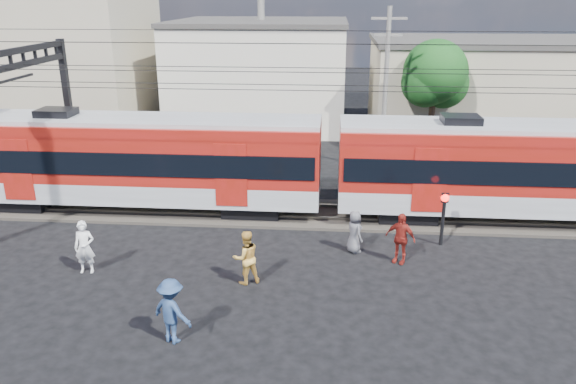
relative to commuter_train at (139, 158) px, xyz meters
name	(u,v)px	position (x,y,z in m)	size (l,w,h in m)	color
ground	(217,310)	(4.94, -8.00, -2.40)	(120.00, 120.00, 0.00)	black
track_bed	(254,212)	(4.94, 0.00, -2.34)	(70.00, 3.40, 0.12)	#2D2823
rail_near	(251,216)	(4.94, -0.75, -2.22)	(70.00, 0.12, 0.12)	#59544C
rail_far	(256,203)	(4.94, 0.75, -2.22)	(70.00, 0.12, 0.12)	#59544C
commuter_train	(139,158)	(0.00, 0.00, 0.00)	(50.30, 3.08, 4.17)	black
catenary	(47,93)	(-3.71, 0.00, 2.73)	(70.00, 9.30, 7.52)	black
building_west	(44,60)	(-12.06, 16.00, 2.25)	(14.28, 10.20, 9.30)	gray
building_midwest	(262,71)	(2.94, 19.00, 1.25)	(12.24, 12.24, 7.30)	beige
building_mideast	(494,87)	(18.94, 16.00, 0.75)	(16.32, 10.20, 6.30)	gray
utility_pole_mid	(385,86)	(10.94, 7.00, 2.13)	(1.80, 0.24, 8.50)	slate
tree_near	(438,76)	(14.13, 10.09, 2.26)	(3.82, 3.64, 6.72)	#382619
pedestrian_a	(85,247)	(-0.02, -5.89, -1.47)	(0.68, 0.45, 1.87)	white
pedestrian_b	(246,257)	(5.57, -6.19, -1.48)	(0.90, 0.70, 1.84)	gold
pedestrian_c	(172,311)	(4.07, -9.66, -1.46)	(1.22, 0.70, 1.89)	navy
pedestrian_d	(400,238)	(10.77, -4.25, -1.47)	(1.09, 0.46, 1.87)	maroon
pedestrian_e	(354,232)	(9.18, -3.52, -1.60)	(0.78, 0.51, 1.61)	#54545A
crossing_signal	(444,209)	(12.51, -2.65, -0.94)	(0.31, 0.31, 2.11)	black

